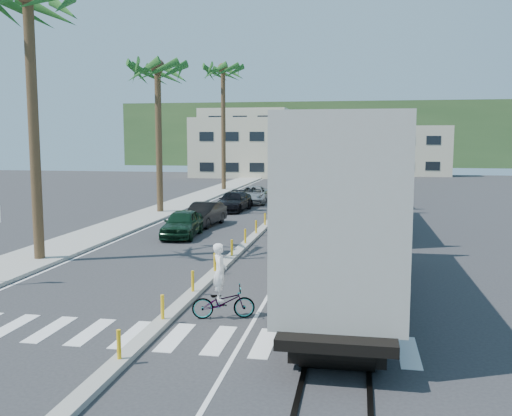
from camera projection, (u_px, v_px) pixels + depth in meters
The scene contains 15 objects.
ground at pixel (174, 313), 17.19m from camera, with size 140.00×140.00×0.00m, color #28282B.
sidewalk at pixel (171, 207), 43.10m from camera, with size 3.00×90.00×0.15m, color gray.
rails at pixel (352, 207), 43.66m from camera, with size 1.56×100.00×0.06m.
median at pixel (272, 219), 36.68m from camera, with size 0.45×60.00×0.85m.
crosswalk at pixel (150, 336), 15.23m from camera, with size 14.00×2.20×0.01m, color silver.
lane_markings at pixel (254, 210), 41.99m from camera, with size 9.42×90.00×0.01m.
freight_train at pixel (353, 173), 38.64m from camera, with size 3.00×60.94×5.85m.
palm_trees at pixel (163, 58), 39.47m from camera, with size 3.50×37.20×13.75m.
buildings at pixel (281, 144), 87.79m from camera, with size 38.00×27.00×10.00m.
hillside at pixel (332, 135), 114.15m from camera, with size 80.00×20.00×12.00m, color #385628.
car_lead at pixel (182, 223), 30.49m from camera, with size 2.03×4.39×1.46m, color black.
car_second at pixel (204, 214), 34.30m from camera, with size 1.91×4.41×1.41m, color black.
car_third at pixel (234, 201), 41.40m from camera, with size 2.36×4.91×1.38m, color black.
car_rear at pixel (253, 195), 46.32m from camera, with size 2.66×5.16×1.39m, color #97999B.
cyclist at pixel (223, 295), 16.66m from camera, with size 1.59×2.17×2.23m.
Camera 1 is at (5.39, -15.97, 5.25)m, focal length 40.00 mm.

